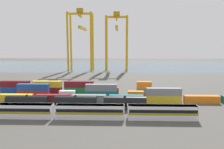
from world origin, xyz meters
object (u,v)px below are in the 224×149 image
(shipping_container_0, at_px, (16,98))
(gantry_crane_west, at_px, (81,34))
(shipping_container_21, at_px, (144,91))
(freight_tank_row, at_px, (76,102))
(shipping_container_16, at_px, (47,90))
(gantry_crane_central, at_px, (117,35))
(passenger_train, at_px, (90,111))

(shipping_container_0, relative_size, gantry_crane_west, 0.25)
(shipping_container_0, height_order, shipping_container_21, same)
(freight_tank_row, distance_m, gantry_crane_west, 114.14)
(freight_tank_row, relative_size, shipping_container_21, 7.38)
(freight_tank_row, xyz_separation_m, shipping_container_16, (-16.45, 22.27, -0.82))
(freight_tank_row, xyz_separation_m, gantry_crane_west, (-16.78, 109.68, 26.78))
(shipping_container_16, xyz_separation_m, gantry_crane_central, (28.06, 87.95, 26.52))
(shipping_container_0, relative_size, shipping_container_16, 1.00)
(passenger_train, distance_m, gantry_crane_central, 122.25)
(shipping_container_21, bearing_deg, passenger_train, -120.20)
(shipping_container_16, xyz_separation_m, shipping_container_21, (40.56, 0.00, 0.00))
(shipping_container_21, relative_size, gantry_crane_west, 0.13)
(shipping_container_0, bearing_deg, gantry_crane_central, 71.03)
(shipping_container_21, distance_m, gantry_crane_central, 92.71)
(shipping_container_21, bearing_deg, freight_tank_row, -137.27)
(freight_tank_row, height_order, gantry_crane_west, gantry_crane_west)
(gantry_crane_central, bearing_deg, shipping_container_21, -81.91)
(freight_tank_row, bearing_deg, gantry_crane_central, 83.99)
(passenger_train, distance_m, freight_tank_row, 10.85)
(shipping_container_16, bearing_deg, shipping_container_21, 0.00)
(shipping_container_16, bearing_deg, passenger_train, -54.69)
(shipping_container_16, height_order, gantry_crane_central, gantry_crane_central)
(passenger_train, xyz_separation_m, gantry_crane_central, (5.79, 119.38, 25.68))
(shipping_container_21, bearing_deg, shipping_container_0, -163.97)
(passenger_train, relative_size, shipping_container_16, 4.84)
(freight_tank_row, relative_size, shipping_container_0, 3.68)
(shipping_container_21, bearing_deg, gantry_crane_west, 115.07)
(shipping_container_16, height_order, shipping_container_21, same)
(passenger_train, relative_size, freight_tank_row, 1.31)
(shipping_container_21, height_order, gantry_crane_central, gantry_crane_central)
(shipping_container_16, bearing_deg, freight_tank_row, -53.55)
(shipping_container_21, bearing_deg, shipping_container_16, 180.00)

